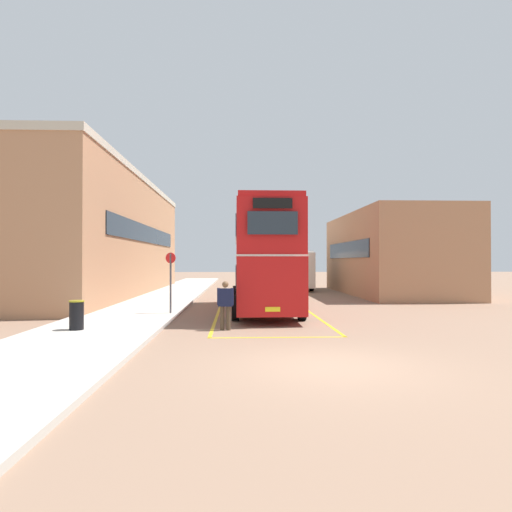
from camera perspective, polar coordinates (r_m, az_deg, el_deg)
The scene contains 10 objects.
ground_plane at distance 24.31m, azimuth 2.50°, elevation -6.03°, with size 135.60×135.60×0.00m, color #846651.
sidewalk_left at distance 27.00m, azimuth -11.87°, elevation -5.33°, with size 4.00×57.60×0.14m, color #B2ADA3.
brick_building_left at distance 31.70m, azimuth -19.06°, elevation 2.29°, with size 6.27×25.31×7.76m.
depot_building_right at distance 32.46m, azimuth 16.73°, elevation 0.24°, with size 6.16×14.29×5.54m.
double_decker_bus at distance 20.27m, azimuth 1.00°, elevation -0.00°, with size 2.89×9.90×4.75m.
single_deck_bus at distance 37.15m, azimuth 4.50°, elevation -1.63°, with size 2.69×9.97×3.02m.
pedestrian_boarding at distance 14.90m, azimuth -3.93°, elevation -5.88°, with size 0.55×0.26×1.62m.
litter_bin at distance 15.17m, azimuth -21.89°, elevation -6.99°, with size 0.46×0.46×0.91m.
bus_stop_sign at distance 18.82m, azimuth -10.83°, elevation -2.57°, with size 0.43×0.15×2.49m.
bay_marking_yellow at distance 18.54m, azimuth 1.34°, elevation -7.72°, with size 4.28×11.89×0.01m.
Camera 1 is at (-1.97, -9.72, 2.30)m, focal length 31.40 mm.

